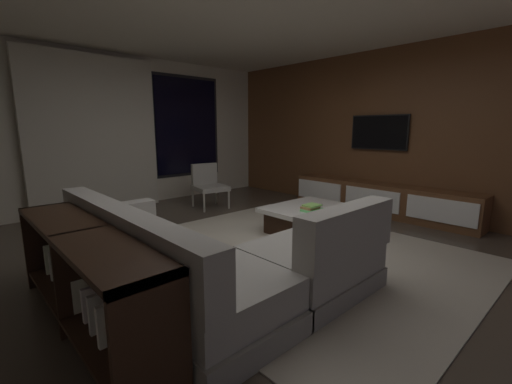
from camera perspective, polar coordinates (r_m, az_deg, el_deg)
The scene contains 11 objects.
floor at distance 3.79m, azimuth 1.23°, elevation -11.22°, with size 9.20×9.20×0.00m, color #473D33.
back_wall_with_window at distance 6.58m, azimuth -22.01°, elevation 9.36°, with size 6.60×0.30×2.70m.
media_wall at distance 6.07m, azimuth 22.75°, elevation 9.30°, with size 0.12×7.80×2.70m.
area_rug at distance 3.97m, azimuth 5.94°, elevation -10.18°, with size 3.20×3.80×0.01m, color #ADA391.
sectional_couch at distance 2.98m, azimuth -8.71°, elevation -11.66°, with size 1.98×2.50×0.82m.
coffee_table at distance 4.64m, azimuth 10.11°, elevation -4.81°, with size 1.16×1.16×0.36m.
book_stack_on_coffee_table at distance 4.44m, azimuth 9.39°, elevation -2.67°, with size 0.28×0.19×0.08m.
accent_chair_near_window at distance 6.16m, azimuth -8.13°, elevation 1.49°, with size 0.63×0.65×0.78m.
media_console at distance 5.94m, azimuth 20.37°, elevation -1.22°, with size 0.46×3.10×0.52m.
mounted_tv at distance 6.08m, azimuth 20.15°, elevation 9.48°, with size 0.05×0.99×0.58m.
console_table_behind_couch at distance 2.70m, azimuth -27.06°, elevation -12.40°, with size 0.40×2.10×0.74m.
Camera 1 is at (-2.46, -2.51, 1.43)m, focal length 23.56 mm.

